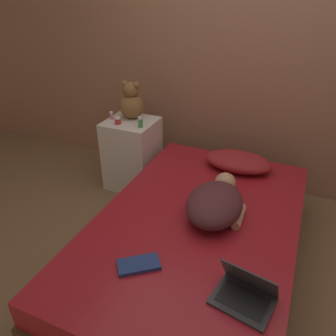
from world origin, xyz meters
name	(u,v)px	position (x,y,z in m)	size (l,w,h in m)	color
ground_plane	(195,263)	(0.00, 0.00, 0.00)	(12.00, 12.00, 0.00)	brown
wall_back	(252,49)	(0.00, 1.32, 1.30)	(8.00, 0.06, 2.60)	#996B51
bed	(196,242)	(0.00, 0.00, 0.21)	(1.31, 2.08, 0.42)	#4C331E
nightstand	(132,154)	(-0.94, 0.79, 0.34)	(0.46, 0.44, 0.68)	silver
pillow	(238,161)	(0.09, 0.78, 0.49)	(0.56, 0.34, 0.14)	maroon
person_lying	(216,202)	(0.10, 0.09, 0.52)	(0.39, 0.66, 0.21)	#4C2328
laptop	(245,292)	(0.43, -0.52, 0.47)	(0.33, 0.27, 0.21)	#333338
teddy_bear	(131,102)	(-0.97, 0.87, 0.84)	(0.23, 0.23, 0.35)	brown
bottle_pink	(112,116)	(-1.12, 0.76, 0.72)	(0.03, 0.03, 0.08)	pink
bottle_green	(140,122)	(-0.79, 0.70, 0.73)	(0.04, 0.04, 0.10)	#3D8E4C
bottle_red	(118,121)	(-1.01, 0.68, 0.71)	(0.06, 0.06, 0.06)	#B72D2D
book	(139,264)	(-0.16, -0.54, 0.43)	(0.26, 0.24, 0.02)	navy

